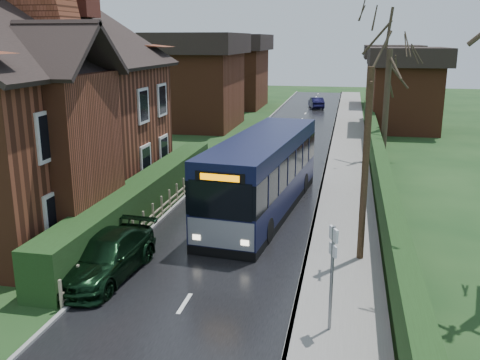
% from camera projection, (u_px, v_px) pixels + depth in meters
% --- Properties ---
extents(ground, '(140.00, 140.00, 0.00)m').
position_uv_depth(ground, '(204.00, 274.00, 16.73)').
color(ground, '#2C4C20').
rests_on(ground, ground).
extents(road, '(6.00, 100.00, 0.02)m').
position_uv_depth(road, '(258.00, 189.00, 26.20)').
color(road, black).
rests_on(road, ground).
extents(pavement, '(2.50, 100.00, 0.14)m').
position_uv_depth(pavement, '(346.00, 193.00, 25.36)').
color(pavement, slate).
rests_on(pavement, ground).
extents(kerb_right, '(0.12, 100.00, 0.14)m').
position_uv_depth(kerb_right, '(320.00, 191.00, 25.59)').
color(kerb_right, gray).
rests_on(kerb_right, ground).
extents(kerb_left, '(0.12, 100.00, 0.10)m').
position_uv_depth(kerb_left, '(198.00, 185.00, 26.78)').
color(kerb_left, gray).
rests_on(kerb_left, ground).
extents(front_hedge, '(1.20, 16.00, 1.60)m').
position_uv_depth(front_hedge, '(144.00, 198.00, 22.01)').
color(front_hedge, black).
rests_on(front_hedge, ground).
extents(picket_fence, '(0.10, 16.00, 0.90)m').
position_uv_depth(picket_fence, '(162.00, 207.00, 21.96)').
color(picket_fence, gray).
rests_on(picket_fence, ground).
extents(right_wall_hedge, '(0.60, 50.00, 1.80)m').
position_uv_depth(right_wall_hedge, '(381.00, 175.00, 24.81)').
color(right_wall_hedge, brown).
rests_on(right_wall_hedge, ground).
extents(brick_house, '(9.30, 14.60, 10.30)m').
position_uv_depth(brick_house, '(26.00, 109.00, 21.82)').
color(brick_house, brown).
rests_on(brick_house, ground).
extents(bus, '(3.55, 10.92, 3.26)m').
position_uv_depth(bus, '(263.00, 175.00, 22.37)').
color(bus, black).
rests_on(bus, ground).
extents(car_silver, '(1.62, 3.84, 1.30)m').
position_uv_depth(car_silver, '(214.00, 190.00, 23.74)').
color(car_silver, silver).
rests_on(car_silver, ground).
extents(car_green, '(2.10, 4.60, 1.30)m').
position_uv_depth(car_green, '(106.00, 257.00, 16.42)').
color(car_green, black).
rests_on(car_green, ground).
extents(car_distant, '(2.00, 3.76, 1.18)m').
position_uv_depth(car_distant, '(316.00, 103.00, 56.62)').
color(car_distant, black).
rests_on(car_distant, ground).
extents(bus_stop_sign, '(0.23, 0.41, 2.85)m').
position_uv_depth(bus_stop_sign, '(332.00, 264.00, 12.86)').
color(bus_stop_sign, slate).
rests_on(bus_stop_sign, ground).
extents(telegraph_pole, '(0.22, 0.82, 6.33)m').
position_uv_depth(telegraph_pole, '(365.00, 168.00, 16.85)').
color(telegraph_pole, '#312315').
rests_on(telegraph_pole, ground).
extents(tree_right_far, '(4.86, 4.86, 9.39)m').
position_uv_depth(tree_right_far, '(391.00, 41.00, 30.94)').
color(tree_right_far, '#33291E').
rests_on(tree_right_far, ground).
extents(tree_house_side, '(4.75, 4.75, 10.80)m').
position_uv_depth(tree_house_side, '(83.00, 24.00, 34.19)').
color(tree_house_side, '#382D21').
rests_on(tree_house_side, ground).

